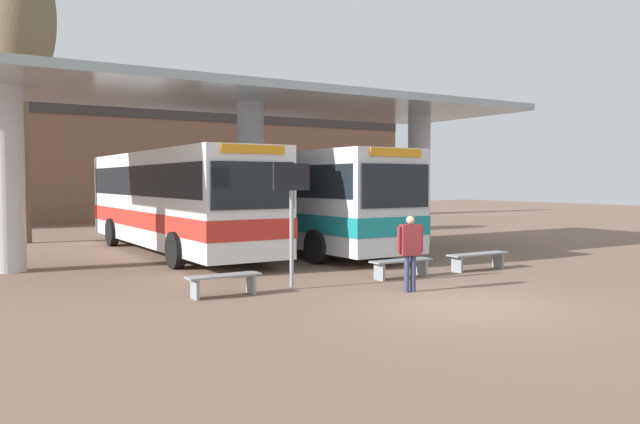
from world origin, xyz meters
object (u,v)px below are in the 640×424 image
(transit_bus_center_bay, at_px, (296,197))
(info_sign_platform, at_px, (292,200))
(pedestrian_waiting, at_px, (410,246))
(poplar_tree_behind_left, at_px, (22,21))
(waiting_bench_mid_platform, at_px, (478,257))
(transit_bus_left_bay, at_px, (174,197))
(waiting_bench_near_pillar, at_px, (224,280))
(waiting_bench_far_platform, at_px, (401,264))

(transit_bus_center_bay, xyz_separation_m, info_sign_platform, (-3.91, -6.73, 0.15))
(pedestrian_waiting, bearing_deg, poplar_tree_behind_left, 124.49)
(transit_bus_center_bay, distance_m, poplar_tree_behind_left, 12.85)
(transit_bus_center_bay, height_order, info_sign_platform, transit_bus_center_bay)
(waiting_bench_mid_platform, relative_size, poplar_tree_behind_left, 0.17)
(transit_bus_left_bay, distance_m, info_sign_platform, 8.34)
(transit_bus_center_bay, relative_size, pedestrian_waiting, 6.49)
(transit_bus_left_bay, height_order, transit_bus_center_bay, transit_bus_left_bay)
(waiting_bench_mid_platform, distance_m, pedestrian_waiting, 4.16)
(transit_bus_left_bay, distance_m, transit_bus_center_bay, 4.15)
(poplar_tree_behind_left, bearing_deg, info_sign_platform, -75.30)
(poplar_tree_behind_left, bearing_deg, waiting_bench_near_pillar, -81.49)
(info_sign_platform, distance_m, pedestrian_waiting, 2.81)
(poplar_tree_behind_left, bearing_deg, pedestrian_waiting, -70.11)
(waiting_bench_near_pillar, height_order, pedestrian_waiting, pedestrian_waiting)
(transit_bus_center_bay, xyz_separation_m, waiting_bench_mid_platform, (1.89, -6.73, -1.51))
(transit_bus_left_bay, bearing_deg, transit_bus_center_bay, 156.65)
(waiting_bench_far_platform, relative_size, pedestrian_waiting, 1.02)
(waiting_bench_near_pillar, relative_size, poplar_tree_behind_left, 0.14)
(transit_bus_center_bay, relative_size, waiting_bench_near_pillar, 6.84)
(transit_bus_left_bay, xyz_separation_m, waiting_bench_far_platform, (3.05, -8.34, -1.54))
(waiting_bench_near_pillar, xyz_separation_m, info_sign_platform, (1.64, 0.01, 1.68))
(transit_bus_left_bay, height_order, waiting_bench_far_platform, transit_bus_left_bay)
(info_sign_platform, bearing_deg, waiting_bench_near_pillar, -179.76)
(info_sign_platform, bearing_deg, waiting_bench_mid_platform, -0.07)
(transit_bus_center_bay, distance_m, info_sign_platform, 7.78)
(transit_bus_left_bay, distance_m, waiting_bench_mid_platform, 10.23)
(waiting_bench_near_pillar, xyz_separation_m, waiting_bench_mid_platform, (7.43, 0.00, 0.01))
(waiting_bench_far_platform, bearing_deg, transit_bus_left_bay, 110.05)
(transit_bus_left_bay, height_order, waiting_bench_near_pillar, transit_bus_left_bay)
(waiting_bench_near_pillar, distance_m, poplar_tree_behind_left, 16.83)
(transit_bus_left_bay, xyz_separation_m, info_sign_platform, (-0.08, -8.34, 0.13))
(transit_bus_center_bay, xyz_separation_m, waiting_bench_far_platform, (-0.78, -6.73, -1.52))
(transit_bus_center_bay, height_order, waiting_bench_far_platform, transit_bus_center_bay)
(transit_bus_left_bay, height_order, waiting_bench_mid_platform, transit_bus_left_bay)
(waiting_bench_near_pillar, distance_m, pedestrian_waiting, 4.08)
(transit_bus_center_bay, xyz_separation_m, pedestrian_waiting, (-1.87, -8.38, -0.85))
(waiting_bench_mid_platform, relative_size, pedestrian_waiting, 1.16)
(info_sign_platform, bearing_deg, pedestrian_waiting, -38.98)
(transit_bus_left_bay, bearing_deg, waiting_bench_mid_platform, 123.89)
(info_sign_platform, xyz_separation_m, pedestrian_waiting, (2.04, -1.65, -1.00))
(waiting_bench_mid_platform, height_order, pedestrian_waiting, pedestrian_waiting)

